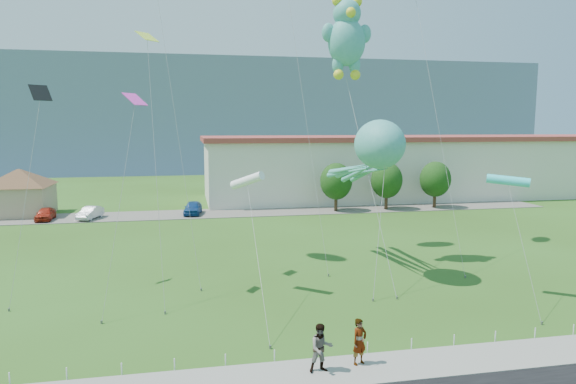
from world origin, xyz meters
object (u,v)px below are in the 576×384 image
Objects in this scene: teddy_bear_kite at (347,36)px; pedestrian_left at (360,341)px; parked_car_blue at (193,208)px; parked_car_silver at (90,213)px; octopus_kite at (372,155)px; pedestrian_right at (321,348)px; warehouse at (428,166)px; parked_car_red at (45,214)px; pavilion at (20,187)px.

pedestrian_left is at bearing -105.02° from teddy_bear_kite.
parked_car_blue is (-6.11, 37.10, -0.27)m from pedestrian_left.
parked_car_silver is at bearing -167.59° from parked_car_blue.
parked_car_silver is 10.45m from parked_car_blue.
parked_car_blue is 28.09m from octopus_kite.
pedestrian_right is (-1.67, -0.35, 0.02)m from pedestrian_left.
warehouse is 39.44m from teddy_bear_kite.
pedestrian_right is at bearing -63.49° from parked_car_red.
parked_car_blue is at bearing -163.81° from warehouse.
parked_car_silver is at bearing 109.10° from pedestrian_right.
pedestrian_left is 37.60m from parked_car_blue.
teddy_bear_kite is at bearing 51.03° from pedestrian_left.
parked_car_red is at bearing 114.58° from pedestrian_right.
warehouse is 32.58× the size of pedestrian_left.
teddy_bear_kite is (10.24, -21.70, 14.79)m from parked_car_blue.
pedestrian_right is at bearing -117.65° from octopus_kite.
pavilion is 0.85× the size of octopus_kite.
pedestrian_left is 42.04m from parked_car_red.
pedestrian_left is at bearing -49.10° from parked_car_silver.
pavilion is 0.15× the size of warehouse.
pedestrian_left is at bearing -72.26° from parked_car_blue.
parked_car_red is 0.90× the size of parked_car_blue.
parked_car_red reaches higher than parked_car_silver.
parked_car_blue is (14.75, 0.60, 0.07)m from parked_car_red.
parked_car_red is at bearing 139.83° from teddy_bear_kite.
pedestrian_left is 0.50× the size of parked_car_red.
pavilion is 2.41× the size of parked_car_silver.
parked_car_silver is at bearing 90.49° from pedestrian_left.
parked_car_red is at bearing 95.80° from pedestrian_left.
octopus_kite is (-20.82, -34.12, 3.61)m from warehouse.
warehouse reaches higher than pedestrian_right.
pedestrian_right is 39.61m from parked_car_silver.
pavilion is 9.01m from parked_car_silver.
warehouse is 43.56m from parked_car_silver.
parked_car_blue is 0.23× the size of teddy_bear_kite.
pavilion is at bearing -173.16° from warehouse.
warehouse is 33.33m from parked_car_blue.
warehouse is at bearing 24.57° from parked_car_blue.
pedestrian_right reaches higher than parked_car_red.
pedestrian_left is at bearing 8.87° from pedestrian_right.
parked_car_red is at bearing -165.29° from parked_car_silver.
parked_car_red is 0.21× the size of teddy_bear_kite.
pedestrian_right is 22.18m from teddy_bear_kite.
pedestrian_left is at bearing -111.91° from octopus_kite.
parked_car_silver is 0.92× the size of parked_car_blue.
warehouse reaches higher than parked_car_silver.
pavilion is 4.91× the size of pedestrian_left.
teddy_bear_kite reaches higher than parked_car_red.
parked_car_red is (-46.60, -9.85, -3.42)m from warehouse.
pavilion is 40.80m from octopus_kite.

